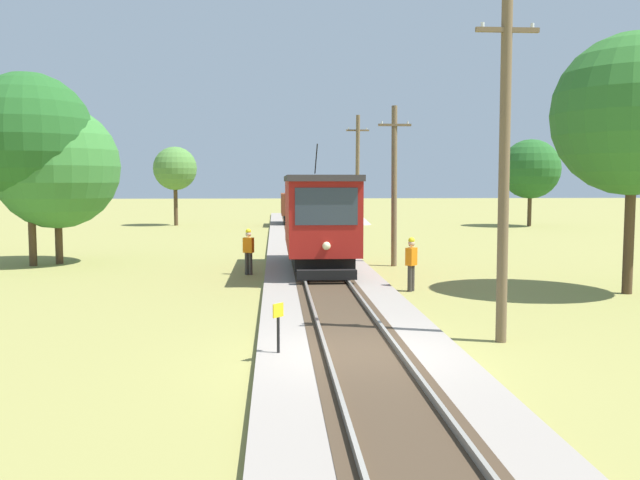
# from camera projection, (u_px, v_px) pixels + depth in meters

# --- Properties ---
(ground_plane) EXTENTS (260.00, 260.00, 0.00)m
(ground_plane) POSITION_uv_depth(u_px,v_px,m) (361.00, 361.00, 13.49)
(ground_plane) COLOR olive
(track_ballast) EXTENTS (4.20, 120.00, 0.18)m
(track_ballast) POSITION_uv_depth(u_px,v_px,m) (361.00, 357.00, 13.48)
(track_ballast) COLOR gray
(track_ballast) RESTS_ON ground
(sleeper_bed) EXTENTS (2.04, 120.00, 0.01)m
(sleeper_bed) POSITION_uv_depth(u_px,v_px,m) (361.00, 352.00, 13.48)
(sleeper_bed) COLOR #423323
(sleeper_bed) RESTS_ON track_ballast
(rail_left) EXTENTS (0.07, 120.00, 0.14)m
(rail_left) POSITION_uv_depth(u_px,v_px,m) (326.00, 350.00, 13.42)
(rail_left) COLOR gray
(rail_left) RESTS_ON track_ballast
(rail_right) EXTENTS (0.07, 120.00, 0.14)m
(rail_right) POSITION_uv_depth(u_px,v_px,m) (397.00, 348.00, 13.52)
(rail_right) COLOR gray
(rail_right) RESTS_ON track_ballast
(red_tram) EXTENTS (2.60, 8.54, 4.79)m
(red_tram) POSITION_uv_depth(u_px,v_px,m) (319.00, 217.00, 26.41)
(red_tram) COLOR maroon
(red_tram) RESTS_ON rail_right
(freight_car) EXTENTS (2.40, 5.20, 2.31)m
(freight_car) POSITION_uv_depth(u_px,v_px,m) (296.00, 207.00, 54.75)
(freight_car) COLOR brown
(freight_car) RESTS_ON rail_right
(utility_pole_foreground) EXTENTS (1.40, 0.33, 7.81)m
(utility_pole_foreground) POSITION_uv_depth(u_px,v_px,m) (504.00, 163.00, 14.83)
(utility_pole_foreground) COLOR brown
(utility_pole_foreground) RESTS_ON ground
(utility_pole_near_tram) EXTENTS (1.40, 0.47, 6.78)m
(utility_pole_near_tram) POSITION_uv_depth(u_px,v_px,m) (394.00, 184.00, 28.51)
(utility_pole_near_tram) COLOR brown
(utility_pole_near_tram) RESTS_ON ground
(utility_pole_mid) EXTENTS (1.40, 0.61, 7.61)m
(utility_pole_mid) POSITION_uv_depth(u_px,v_px,m) (357.00, 176.00, 41.17)
(utility_pole_mid) COLOR brown
(utility_pole_mid) RESTS_ON ground
(trackside_signal_marker) EXTENTS (0.21, 0.21, 1.18)m
(trackside_signal_marker) POSITION_uv_depth(u_px,v_px,m) (278.00, 329.00, 13.42)
(trackside_signal_marker) COLOR black
(trackside_signal_marker) RESTS_ON ground
(gravel_pile) EXTENTS (2.71, 2.71, 1.23)m
(gravel_pile) POSITION_uv_depth(u_px,v_px,m) (355.00, 217.00, 56.30)
(gravel_pile) COLOR #9E998E
(gravel_pile) RESTS_ON ground
(track_worker) EXTENTS (0.43, 0.44, 1.78)m
(track_worker) POSITION_uv_depth(u_px,v_px,m) (411.00, 262.00, 22.00)
(track_worker) COLOR #38332D
(track_worker) RESTS_ON ground
(second_worker) EXTENTS (0.44, 0.36, 1.78)m
(second_worker) POSITION_uv_depth(u_px,v_px,m) (248.00, 249.00, 25.94)
(second_worker) COLOR #38332D
(second_worker) RESTS_ON ground
(tree_left_near) EXTENTS (5.38, 5.38, 6.93)m
(tree_left_near) POSITION_uv_depth(u_px,v_px,m) (56.00, 167.00, 29.11)
(tree_left_near) COLOR #4C3823
(tree_left_near) RESTS_ON ground
(tree_right_near) EXTENTS (5.37, 5.37, 8.17)m
(tree_right_near) POSITION_uv_depth(u_px,v_px,m) (29.00, 137.00, 28.29)
(tree_right_near) COLOR #4C3823
(tree_right_near) RESTS_ON ground
(tree_left_far) EXTENTS (5.11, 5.11, 8.25)m
(tree_left_far) POSITION_uv_depth(u_px,v_px,m) (634.00, 115.00, 21.14)
(tree_left_far) COLOR #4C3823
(tree_left_far) RESTS_ON ground
(tree_right_far) EXTENTS (4.75, 4.75, 6.97)m
(tree_right_far) POSITION_uv_depth(u_px,v_px,m) (531.00, 169.00, 53.83)
(tree_right_far) COLOR #4C3823
(tree_right_far) RESTS_ON ground
(tree_horizon) EXTENTS (3.53, 3.53, 6.42)m
(tree_horizon) POSITION_uv_depth(u_px,v_px,m) (175.00, 169.00, 54.74)
(tree_horizon) COLOR #4C3823
(tree_horizon) RESTS_ON ground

